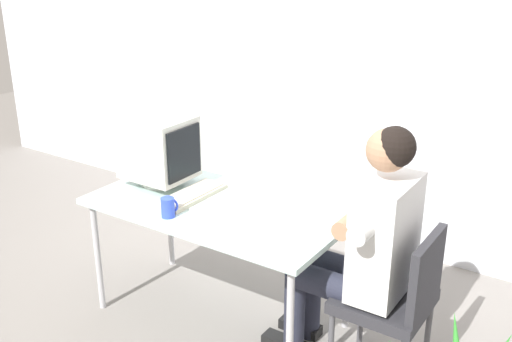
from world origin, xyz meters
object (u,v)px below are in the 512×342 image
at_px(desk, 218,213).
at_px(office_chair, 396,296).
at_px(crt_monitor, 158,148).
at_px(desk_mug, 168,207).
at_px(person_seated, 364,243).
at_px(keyboard, 192,195).

relative_size(desk, office_chair, 1.73).
xyz_separation_m(desk, crt_monitor, (-0.46, 0.05, 0.28)).
bearing_deg(desk, desk_mug, -114.99).
height_order(crt_monitor, office_chair, crt_monitor).
relative_size(crt_monitor, person_seated, 0.31).
xyz_separation_m(crt_monitor, keyboard, (0.28, -0.05, -0.21)).
xyz_separation_m(crt_monitor, office_chair, (1.49, -0.01, -0.47)).
bearing_deg(desk_mug, crt_monitor, 137.30).
bearing_deg(desk, office_chair, 2.43).
height_order(office_chair, person_seated, person_seated).
xyz_separation_m(office_chair, desk_mug, (-1.15, -0.31, 0.30)).
distance_m(office_chair, desk_mug, 1.23).
distance_m(crt_monitor, office_chair, 1.56).
relative_size(office_chair, desk_mug, 7.77).
xyz_separation_m(keyboard, office_chair, (1.21, 0.04, -0.26)).
relative_size(keyboard, person_seated, 0.35).
xyz_separation_m(keyboard, desk_mug, (0.06, -0.27, 0.04)).
distance_m(keyboard, office_chair, 1.24).
bearing_deg(keyboard, crt_monitor, 170.72).
relative_size(person_seated, desk_mug, 12.37).
bearing_deg(crt_monitor, desk, -6.04).
distance_m(crt_monitor, person_seated, 1.33).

